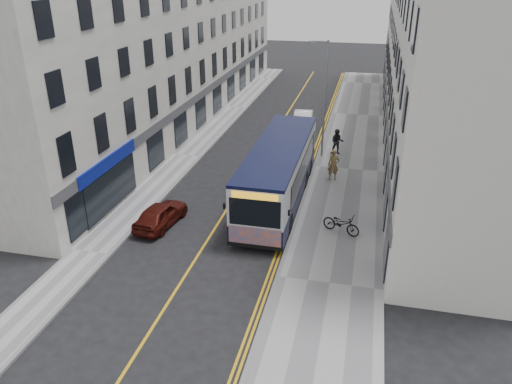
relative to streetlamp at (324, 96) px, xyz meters
The scene contains 17 objects.
ground 15.25m from the streetlamp, 106.58° to the right, with size 140.00×140.00×0.00m, color black.
pavement_east 5.20m from the streetlamp, 43.87° to the right, with size 4.50×64.00×0.12m, color #979799.
pavement_west 10.33m from the streetlamp, 167.70° to the right, with size 2.00×64.00×0.12m, color #979799.
kerb_east 4.76m from the streetlamp, 94.85° to the right, with size 0.18×64.00×0.13m, color slate.
kerb_west 9.45m from the streetlamp, 166.24° to the right, with size 0.18×64.00×0.13m, color slate.
road_centre_line 6.37m from the streetlamp, 154.37° to the right, with size 0.12×64.00×0.01m, color gold.
road_dbl_yellow_inner 4.85m from the streetlamp, 107.21° to the right, with size 0.10×64.00×0.01m, color gold.
road_dbl_yellow_outer 4.83m from the streetlamp, 101.85° to the right, with size 0.10×64.00×0.01m, color gold.
terrace_east 10.35m from the streetlamp, 43.68° to the left, with size 6.00×46.00×13.00m, color silver.
terrace_west 15.06m from the streetlamp, 152.01° to the left, with size 6.00×46.00×13.00m, color silver.
streetlamp is the anchor object (origin of this frame).
city_bus 8.22m from the streetlamp, 101.70° to the right, with size 2.74×11.75×3.41m.
bicycle 11.60m from the streetlamp, 78.42° to the right, with size 0.70×1.99×1.05m, color black.
pedestrian_near 5.32m from the streetlamp, 73.27° to the right, with size 0.70×0.46×1.93m, color olive.
pedestrian_far 3.57m from the streetlamp, 29.79° to the left, with size 0.88×0.69×1.82m, color black.
car_white 7.71m from the streetlamp, 108.93° to the left, with size 1.45×4.17×1.37m, color white.
car_maroon 14.26m from the streetlamp, 120.60° to the right, with size 1.50×3.73×1.27m, color #44100B.
Camera 1 is at (7.16, -19.10, 12.52)m, focal length 35.00 mm.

